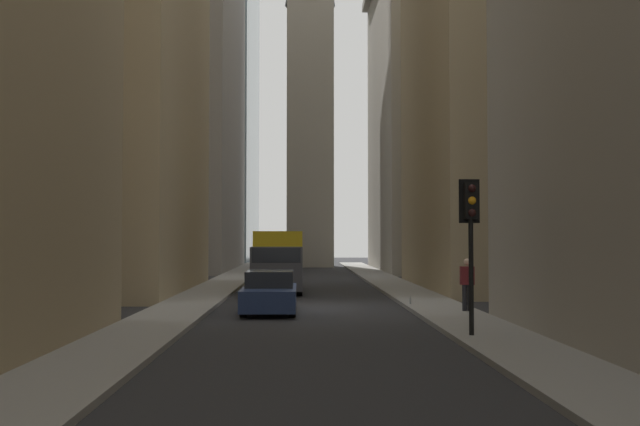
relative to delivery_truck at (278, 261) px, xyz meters
The scene contains 11 objects.
ground_plane 8.23m from the delivery_truck, behind, with size 135.00×135.00×0.00m, color #262628.
sidewalk_right 8.67m from the delivery_truck, 158.77° to the left, with size 90.00×2.20×0.14m, color gray.
sidewalk_left 10.02m from the delivery_truck, 143.53° to the right, with size 90.00×2.20×0.14m, color gray.
building_left_far 27.05m from the delivery_truck, 29.08° to the right, with size 16.93×10.50×25.08m.
building_right_far 29.29m from the delivery_truck, 21.08° to the left, with size 19.41×10.50×31.49m.
church_spire 34.90m from the delivery_truck, ahead, with size 4.47×4.47×36.50m.
delivery_truck is the anchor object (origin of this frame).
sedan_navy 9.61m from the delivery_truck, behind, with size 4.30×1.78×1.42m.
traffic_light_foreground 17.32m from the delivery_truck, 162.22° to the right, with size 0.43×0.52×3.87m.
pedestrian 12.36m from the delivery_truck, 148.14° to the right, with size 0.26×0.44×1.72m.
discarded_bottle 9.46m from the delivery_truck, 147.54° to the right, with size 0.07×0.07×0.27m.
Camera 1 is at (-26.39, 0.35, 2.54)m, focal length 40.96 mm.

